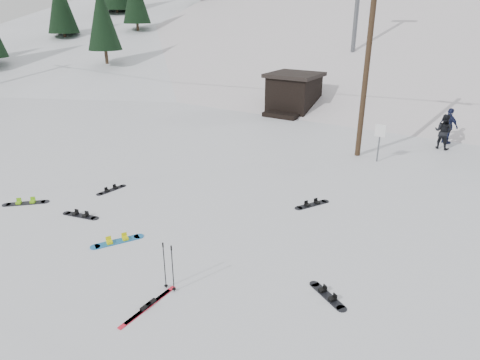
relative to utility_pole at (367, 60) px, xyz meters
The scene contains 18 objects.
ground 14.90m from the utility_pole, 98.13° to the right, with size 200.00×200.00×0.00m, color white.
ski_slope 44.31m from the utility_pole, 92.79° to the left, with size 60.00×75.00×45.00m, color silver.
ridge_left 53.35m from the utility_pole, 138.18° to the left, with size 34.00×85.00×38.00m, color white.
treeline_left 44.65m from the utility_pole, 144.16° to the left, with size 20.00×64.00×10.00m, color black, non-canonical shape.
treeline_crest 72.18m from the utility_pole, 91.59° to the left, with size 50.00×6.00×10.00m, color black, non-canonical shape.
utility_pole is the anchor object (origin of this frame).
trail_sign 3.60m from the utility_pole, 21.04° to the right, with size 0.50×0.09×1.85m.
lift_hut 10.40m from the utility_pole, 135.24° to the left, with size 3.40×4.10×2.75m.
hero_snowboard 13.92m from the utility_pole, 106.27° to the right, with size 0.99×1.53×0.12m.
hero_skis 15.16m from the utility_pole, 92.38° to the right, with size 0.12×1.93×0.10m.
ski_poles 14.17m from the utility_pole, 92.57° to the right, with size 0.38×0.10×1.37m.
board_scatter_a 14.30m from the utility_pole, 117.23° to the right, with size 1.48×0.54×0.11m.
board_scatter_b 12.95m from the utility_pole, 125.74° to the right, with size 0.39×1.38×0.10m.
board_scatter_c 15.95m from the utility_pole, 125.30° to the right, with size 1.31×1.27×0.12m.
board_scatter_d 12.88m from the utility_pole, 75.42° to the right, with size 1.25×0.85×0.10m.
board_scatter_f 8.18m from the utility_pole, 86.12° to the right, with size 0.89×1.40×0.11m.
skier_dark 6.12m from the utility_pole, 45.95° to the left, with size 0.90×0.70×1.85m, color black.
skier_navy 6.87m from the utility_pole, 53.47° to the left, with size 1.14×0.48×1.95m, color #1B2144.
Camera 1 is at (8.01, -6.54, 6.93)m, focal length 32.00 mm.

